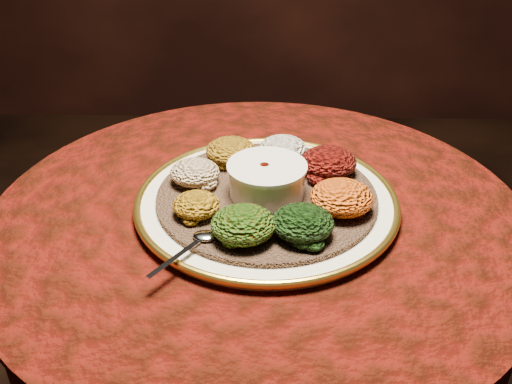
{
  "coord_description": "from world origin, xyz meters",
  "views": [
    {
      "loc": [
        0.01,
        -0.85,
        1.3
      ],
      "look_at": [
        -0.01,
        0.01,
        0.76
      ],
      "focal_mm": 40.0,
      "sensor_mm": 36.0,
      "label": 1
    }
  ],
  "objects": [
    {
      "name": "table",
      "position": [
        0.0,
        0.0,
        0.55
      ],
      "size": [
        0.96,
        0.96,
        0.73
      ],
      "color": "black",
      "rests_on": "ground"
    },
    {
      "name": "platter",
      "position": [
        0.01,
        0.0,
        0.75
      ],
      "size": [
        0.52,
        0.52,
        0.02
      ],
      "rotation": [
        0.0,
        0.0,
        -0.16
      ],
      "color": "white",
      "rests_on": "table"
    },
    {
      "name": "injera",
      "position": [
        0.01,
        0.0,
        0.76
      ],
      "size": [
        0.42,
        0.42,
        0.01
      ],
      "primitive_type": "cylinder",
      "rotation": [
        0.0,
        0.0,
        0.07
      ],
      "color": "brown",
      "rests_on": "platter"
    },
    {
      "name": "stew_bowl",
      "position": [
        0.01,
        0.0,
        0.8
      ],
      "size": [
        0.14,
        0.14,
        0.06
      ],
      "color": "silver",
      "rests_on": "injera"
    },
    {
      "name": "spoon",
      "position": [
        -0.09,
        -0.14,
        0.77
      ],
      "size": [
        0.1,
        0.12,
        0.01
      ],
      "rotation": [
        0.0,
        0.0,
        -2.19
      ],
      "color": "silver",
      "rests_on": "injera"
    },
    {
      "name": "portion_ayib",
      "position": [
        0.04,
        0.14,
        0.78
      ],
      "size": [
        0.09,
        0.09,
        0.04
      ],
      "primitive_type": "ellipsoid",
      "color": "silver",
      "rests_on": "injera"
    },
    {
      "name": "portion_kitfo",
      "position": [
        0.13,
        0.08,
        0.79
      ],
      "size": [
        0.1,
        0.1,
        0.05
      ],
      "primitive_type": "ellipsoid",
      "color": "black",
      "rests_on": "injera"
    },
    {
      "name": "portion_tikil",
      "position": [
        0.14,
        -0.05,
        0.79
      ],
      "size": [
        0.11,
        0.1,
        0.05
      ],
      "primitive_type": "ellipsoid",
      "color": "#C77E10",
      "rests_on": "injera"
    },
    {
      "name": "portion_gomen",
      "position": [
        0.07,
        -0.12,
        0.79
      ],
      "size": [
        0.1,
        0.09,
        0.05
      ],
      "primitive_type": "ellipsoid",
      "color": "black",
      "rests_on": "injera"
    },
    {
      "name": "portion_mixveg",
      "position": [
        -0.02,
        -0.13,
        0.79
      ],
      "size": [
        0.1,
        0.1,
        0.05
      ],
      "primitive_type": "ellipsoid",
      "color": "#AA340A",
      "rests_on": "injera"
    },
    {
      "name": "portion_kik",
      "position": [
        -0.1,
        -0.06,
        0.78
      ],
      "size": [
        0.08,
        0.08,
        0.04
      ],
      "primitive_type": "ellipsoid",
      "color": "#A6720E",
      "rests_on": "injera"
    },
    {
      "name": "portion_timatim",
      "position": [
        -0.12,
        0.04,
        0.78
      ],
      "size": [
        0.09,
        0.09,
        0.04
      ],
      "primitive_type": "ellipsoid",
      "color": "maroon",
      "rests_on": "injera"
    },
    {
      "name": "portion_shiro",
      "position": [
        -0.06,
        0.12,
        0.79
      ],
      "size": [
        0.1,
        0.09,
        0.05
      ],
      "primitive_type": "ellipsoid",
      "color": "#886010",
      "rests_on": "injera"
    }
  ]
}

